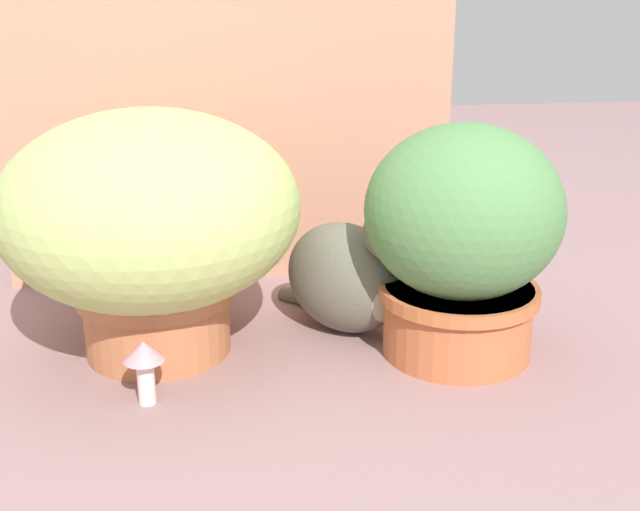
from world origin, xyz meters
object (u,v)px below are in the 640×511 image
grass_planter (151,219)px  mushroom_ornament_pink (144,360)px  leafy_planter (462,236)px  cat (352,274)px

grass_planter → mushroom_ornament_pink: (-0.01, -0.20, -0.18)m
mushroom_ornament_pink → grass_planter: bearing=87.4°
leafy_planter → cat: (-0.18, 0.12, -0.11)m
leafy_planter → cat: leafy_planter is taller
leafy_planter → mushroom_ornament_pink: 0.60m
leafy_planter → mushroom_ornament_pink: size_ratio=3.88×
leafy_planter → mushroom_ornament_pink: leafy_planter is taller
grass_planter → leafy_planter: size_ratio=1.25×
leafy_planter → cat: 0.24m
leafy_planter → mushroom_ornament_pink: (-0.56, -0.12, -0.15)m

